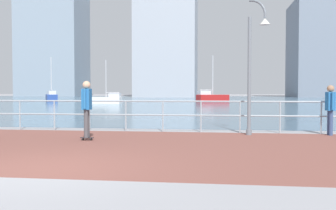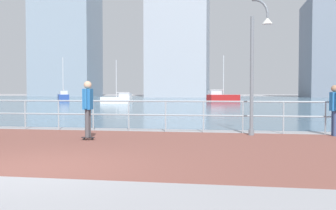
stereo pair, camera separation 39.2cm
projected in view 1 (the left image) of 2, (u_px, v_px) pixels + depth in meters
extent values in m
plane|color=#9E9EA3|center=(190.00, 103.00, 47.00)|extent=(220.00, 220.00, 0.00)
cube|color=brown|center=(93.00, 146.00, 10.48)|extent=(28.00, 7.69, 0.01)
cube|color=slate|center=(195.00, 100.00, 58.88)|extent=(180.00, 88.00, 0.00)
cylinder|color=#9EADB7|center=(20.00, 115.00, 14.81)|extent=(0.05, 0.05, 1.13)
cylinder|color=#9EADB7|center=(54.00, 116.00, 14.63)|extent=(0.05, 0.05, 1.13)
cylinder|color=#9EADB7|center=(90.00, 116.00, 14.45)|extent=(0.05, 0.05, 1.13)
cylinder|color=#9EADB7|center=(126.00, 116.00, 14.27)|extent=(0.05, 0.05, 1.13)
cylinder|color=#9EADB7|center=(163.00, 117.00, 14.09)|extent=(0.05, 0.05, 1.13)
cylinder|color=#9EADB7|center=(201.00, 117.00, 13.91)|extent=(0.05, 0.05, 1.13)
cylinder|color=#9EADB7|center=(240.00, 117.00, 13.73)|extent=(0.05, 0.05, 1.13)
cylinder|color=#9EADB7|center=(280.00, 118.00, 13.55)|extent=(0.05, 0.05, 1.13)
cylinder|color=#9EADB7|center=(321.00, 118.00, 13.37)|extent=(0.05, 0.05, 1.13)
cylinder|color=#9EADB7|center=(126.00, 101.00, 14.25)|extent=(25.20, 0.06, 0.06)
cylinder|color=#9EADB7|center=(126.00, 115.00, 14.26)|extent=(25.20, 0.06, 0.06)
cylinder|color=slate|center=(249.00, 132.00, 13.12)|extent=(0.19, 0.19, 0.20)
cylinder|color=slate|center=(249.00, 76.00, 13.05)|extent=(0.12, 0.12, 4.02)
cylinder|color=slate|center=(252.00, 1.00, 12.90)|extent=(0.20, 0.16, 0.11)
cylinder|color=slate|center=(256.00, 1.00, 12.81)|extent=(0.21, 0.17, 0.15)
cylinder|color=slate|center=(260.00, 3.00, 12.74)|extent=(0.20, 0.16, 0.18)
cylinder|color=slate|center=(263.00, 7.00, 12.68)|extent=(0.18, 0.15, 0.19)
cylinder|color=slate|center=(265.00, 11.00, 12.65)|extent=(0.15, 0.14, 0.19)
cylinder|color=slate|center=(265.00, 15.00, 12.64)|extent=(0.12, 0.12, 0.17)
cone|color=silver|center=(265.00, 21.00, 12.65)|extent=(0.36, 0.36, 0.22)
cylinder|color=black|center=(91.00, 139.00, 11.72)|extent=(0.06, 0.03, 0.06)
cylinder|color=black|center=(91.00, 140.00, 11.65)|extent=(0.06, 0.03, 0.06)
cylinder|color=black|center=(83.00, 139.00, 11.74)|extent=(0.06, 0.03, 0.06)
cylinder|color=black|center=(82.00, 140.00, 11.67)|extent=(0.06, 0.03, 0.06)
cube|color=black|center=(87.00, 138.00, 11.69)|extent=(0.41, 0.13, 0.02)
cylinder|color=#4C4C51|center=(88.00, 123.00, 11.76)|extent=(0.14, 0.14, 0.85)
cylinder|color=#4C4C51|center=(86.00, 124.00, 11.60)|extent=(0.14, 0.14, 0.85)
cube|color=#236BB2|center=(87.00, 99.00, 11.65)|extent=(0.26, 0.35, 0.64)
cylinder|color=#236BB2|center=(89.00, 98.00, 11.88)|extent=(0.10, 0.10, 0.60)
cylinder|color=#236BB2|center=(84.00, 99.00, 11.42)|extent=(0.10, 0.10, 0.60)
sphere|color=#DBAD89|center=(87.00, 85.00, 11.63)|extent=(0.24, 0.24, 0.24)
cylinder|color=#384C7A|center=(329.00, 123.00, 13.08)|extent=(0.14, 0.14, 0.85)
cylinder|color=#384C7A|center=(331.00, 123.00, 12.92)|extent=(0.14, 0.14, 0.85)
cube|color=#236BB2|center=(330.00, 101.00, 12.98)|extent=(0.26, 0.36, 0.63)
cylinder|color=#236BB2|center=(328.00, 101.00, 13.20)|extent=(0.10, 0.10, 0.60)
cylinder|color=#236BB2|center=(333.00, 101.00, 12.75)|extent=(0.10, 0.10, 0.60)
sphere|color=#A37A5B|center=(331.00, 89.00, 12.96)|extent=(0.23, 0.23, 0.23)
cube|color=white|center=(106.00, 100.00, 44.37)|extent=(3.68, 1.36, 0.77)
cube|color=silver|center=(115.00, 95.00, 44.14)|extent=(1.35, 0.87, 0.43)
cylinder|color=silver|center=(106.00, 78.00, 44.27)|extent=(0.09, 0.09, 4.30)
cylinder|color=silver|center=(113.00, 93.00, 44.18)|extent=(1.63, 0.18, 0.07)
cube|color=#284799|center=(51.00, 98.00, 54.81)|extent=(3.34, 4.62, 0.96)
cube|color=silver|center=(52.00, 93.00, 53.52)|extent=(1.62, 1.89, 0.53)
cylinder|color=silver|center=(51.00, 76.00, 54.69)|extent=(0.11, 0.11, 5.35)
cylinder|color=silver|center=(52.00, 90.00, 53.84)|extent=(1.03, 1.83, 0.09)
cube|color=#B21E1E|center=(213.00, 98.00, 52.11)|extent=(4.54, 3.52, 0.96)
cube|color=silver|center=(204.00, 93.00, 51.53)|extent=(1.88, 1.67, 0.53)
cylinder|color=silver|center=(213.00, 75.00, 51.99)|extent=(0.11, 0.11, 5.32)
cylinder|color=silver|center=(206.00, 90.00, 51.67)|extent=(1.76, 1.13, 0.09)
cube|color=slate|center=(322.00, 50.00, 90.16)|extent=(13.76, 16.19, 22.30)
cube|color=#8493A3|center=(53.00, 7.00, 100.88)|extent=(16.31, 12.06, 47.10)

